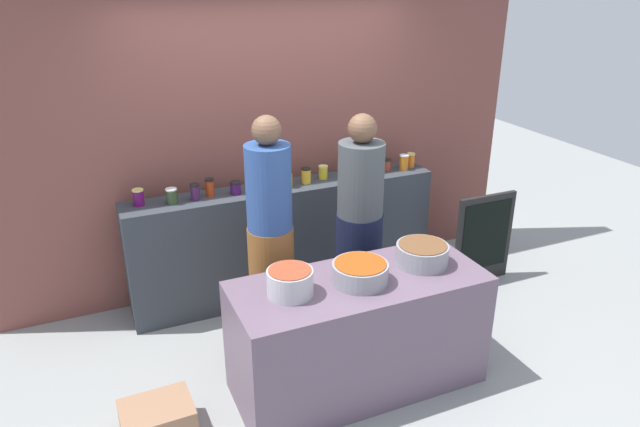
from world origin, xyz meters
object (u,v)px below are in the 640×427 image
(preserve_jar_9, at_px, (364,170))
(cooking_pot_right, at_px, (422,254))
(preserve_jar_13, at_px, (411,160))
(bread_crate, at_px, (158,421))
(cooking_pot_center, at_px, (360,273))
(chalkboard_sign, at_px, (484,239))
(cook_in_cap, at_px, (359,232))
(cooking_pot_left, at_px, (290,282))
(preserve_jar_3, at_px, (210,187))
(preserve_jar_6, at_px, (306,176))
(preserve_jar_11, at_px, (386,165))
(preserve_jar_12, at_px, (404,162))
(cook_with_tongs, at_px, (271,249))
(preserve_jar_0, at_px, (138,197))
(preserve_jar_8, at_px, (348,168))
(preserve_jar_7, at_px, (323,172))
(preserve_jar_2, at_px, (195,192))
(preserve_jar_4, at_px, (236,188))
(preserve_jar_5, at_px, (288,179))
(preserve_jar_10, at_px, (372,164))

(preserve_jar_9, distance_m, cooking_pot_right, 1.35)
(preserve_jar_13, relative_size, bread_crate, 0.30)
(cooking_pot_center, relative_size, cooking_pot_right, 1.02)
(chalkboard_sign, bearing_deg, cook_in_cap, -175.79)
(cooking_pot_left, bearing_deg, preserve_jar_13, 39.00)
(preserve_jar_3, xyz_separation_m, preserve_jar_6, (0.83, -0.02, -0.01))
(preserve_jar_3, distance_m, cook_in_cap, 1.25)
(preserve_jar_9, relative_size, cook_in_cap, 0.07)
(preserve_jar_11, bearing_deg, preserve_jar_12, -13.97)
(preserve_jar_9, relative_size, cook_with_tongs, 0.07)
(preserve_jar_0, relative_size, cook_with_tongs, 0.07)
(preserve_jar_6, height_order, cooking_pot_left, preserve_jar_6)
(preserve_jar_0, xyz_separation_m, preserve_jar_8, (1.80, -0.02, -0.00))
(preserve_jar_7, relative_size, cook_in_cap, 0.07)
(cook_in_cap, bearing_deg, preserve_jar_0, 156.11)
(cooking_pot_center, distance_m, chalkboard_sign, 1.99)
(preserve_jar_3, xyz_separation_m, cooking_pot_right, (1.12, -1.39, -0.18))
(preserve_jar_6, relative_size, preserve_jar_7, 1.15)
(preserve_jar_13, bearing_deg, cook_in_cap, -142.53)
(preserve_jar_2, xyz_separation_m, cooking_pot_left, (0.28, -1.37, -0.16))
(preserve_jar_8, bearing_deg, cook_with_tongs, -142.39)
(preserve_jar_2, xyz_separation_m, preserve_jar_11, (1.74, 0.02, -0.01))
(preserve_jar_8, bearing_deg, preserve_jar_12, -6.06)
(cooking_pot_center, bearing_deg, preserve_jar_4, 106.43)
(preserve_jar_13, bearing_deg, preserve_jar_5, -177.68)
(preserve_jar_3, relative_size, preserve_jar_10, 1.02)
(preserve_jar_8, height_order, cooking_pot_center, preserve_jar_8)
(preserve_jar_5, relative_size, preserve_jar_9, 1.20)
(cooking_pot_center, height_order, chalkboard_sign, cooking_pot_center)
(bread_crate, bearing_deg, cook_in_cap, 22.10)
(preserve_jar_0, height_order, preserve_jar_7, preserve_jar_0)
(preserve_jar_5, relative_size, preserve_jar_6, 1.09)
(preserve_jar_10, xyz_separation_m, preserve_jar_11, (0.13, -0.04, -0.02))
(preserve_jar_11, xyz_separation_m, cooking_pot_center, (-1.00, -1.43, -0.17))
(preserve_jar_7, xyz_separation_m, cook_in_cap, (0.01, -0.69, -0.28))
(preserve_jar_0, distance_m, chalkboard_sign, 3.03)
(preserve_jar_2, xyz_separation_m, preserve_jar_8, (1.37, 0.04, -0.00))
(preserve_jar_11, distance_m, preserve_jar_12, 0.17)
(preserve_jar_7, bearing_deg, cooking_pot_center, -104.75)
(preserve_jar_6, relative_size, bread_crate, 0.31)
(preserve_jar_5, distance_m, chalkboard_sign, 1.89)
(preserve_jar_0, xyz_separation_m, cooking_pot_left, (0.70, -1.43, -0.16))
(preserve_jar_3, relative_size, preserve_jar_12, 1.05)
(bread_crate, bearing_deg, preserve_jar_12, 27.89)
(preserve_jar_5, xyz_separation_m, chalkboard_sign, (1.70, -0.51, -0.65))
(preserve_jar_9, relative_size, preserve_jar_12, 0.87)
(preserve_jar_6, relative_size, preserve_jar_12, 0.96)
(cook_in_cap, xyz_separation_m, bread_crate, (-1.75, -0.71, -0.67))
(preserve_jar_6, relative_size, cook_with_tongs, 0.07)
(preserve_jar_9, height_order, preserve_jar_10, preserve_jar_10)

